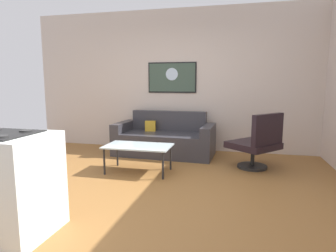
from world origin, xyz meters
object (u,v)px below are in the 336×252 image
Objects in this scene: armchair at (258,143)px; couch at (165,140)px; coffee_table at (138,147)px; wall_painting at (172,78)px.

couch is at bearing 160.48° from armchair.
coffee_table is 2.00m from wall_painting.
coffee_table is at bearing -94.86° from wall_painting.
armchair reaches higher than couch.
armchair is 0.94× the size of wall_painting.
armchair is (1.65, -0.59, 0.15)m from couch.
couch is 1.88× the size of coffee_table.
armchair is at bearing -19.52° from couch.
wall_painting is at bearing 146.26° from armchair.
armchair is at bearing 18.34° from coffee_table.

